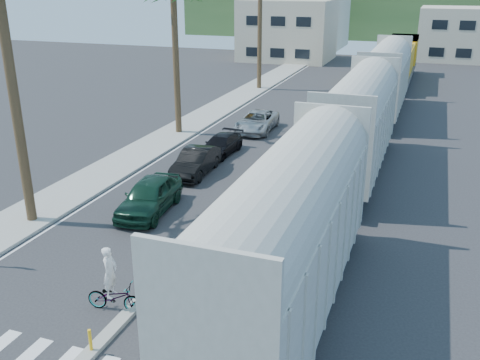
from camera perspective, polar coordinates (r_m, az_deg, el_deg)
name	(u,v)px	position (r m, az deg, el deg)	size (l,w,h in m)	color
ground	(110,334)	(18.01, -13.66, -15.69)	(140.00, 140.00, 0.00)	#28282B
sidewalk	(194,123)	(41.93, -4.97, 6.13)	(3.00, 90.00, 0.15)	gray
rails	(375,129)	(41.35, 14.21, 5.30)	(1.56, 100.00, 0.06)	black
median	(281,152)	(34.55, 4.44, 3.00)	(0.45, 60.00, 0.85)	gray
lane_markings	(272,131)	(39.78, 3.42, 5.27)	(9.42, 90.00, 0.01)	silver
freight_train	(371,104)	(36.17, 13.77, 7.90)	(3.00, 60.94, 5.85)	#A9A79A
buildings	(334,23)	(85.06, 9.99, 16.15)	(38.00, 27.00, 10.00)	#BDAF96
hillside	(395,5)	(112.26, 16.17, 17.52)	(80.00, 20.00, 12.00)	#385628
car_lead	(150,196)	(25.82, -9.63, -1.69)	(2.42, 5.02, 1.65)	#103122
car_second	(196,162)	(30.61, -4.73, 1.96)	(1.78, 4.58, 1.49)	black
car_third	(221,145)	(34.11, -2.09, 3.75)	(1.96, 4.33, 1.23)	black
car_rear	(257,121)	(39.53, 1.82, 6.27)	(2.63, 5.31, 1.45)	#AAADB0
cyclist	(114,291)	(18.69, -13.33, -11.43)	(1.14, 2.13, 2.35)	#9EA0A5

